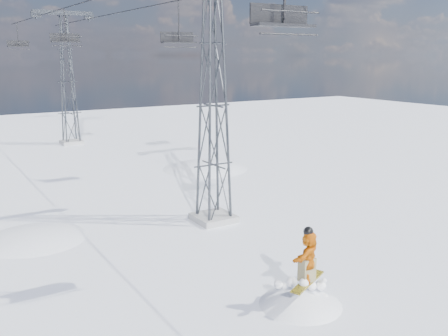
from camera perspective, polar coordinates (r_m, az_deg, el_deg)
The scene contains 9 objects.
ground at distance 17.56m, azimuth 10.24°, elevation -13.58°, with size 120.00×120.00×0.00m, color white.
snow_terrain at distance 37.57m, azimuth -19.67°, elevation -15.50°, with size 39.00×37.00×22.00m.
lift_tower_near at distance 22.82m, azimuth -1.24°, elevation 7.06°, with size 5.20×1.80×11.43m.
lift_tower_far at distance 46.09m, azimuth -17.44°, elevation 9.36°, with size 5.20×1.80×11.43m.
haul_cables at distance 33.28m, azimuth -11.90°, elevation 17.87°, with size 4.46×51.00×0.06m.
lift_chair_near at distance 15.11m, azimuth 6.72°, elevation 16.72°, with size 2.07×0.60×2.57m.
lift_chair_mid at distance 30.59m, azimuth -5.22°, elevation 14.52°, with size 2.16×0.62×2.68m.
lift_chair_far at distance 37.02m, azimuth -17.65°, elevation 13.90°, with size 2.01×0.58×2.50m.
lift_chair_extra at distance 54.45m, azimuth -22.45°, elevation 12.94°, with size 2.06×0.59×2.55m.
Camera 1 is at (-10.71, -11.57, 7.72)m, focal length 40.00 mm.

